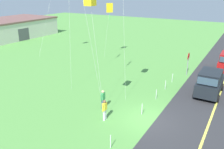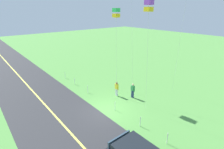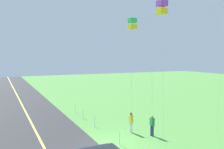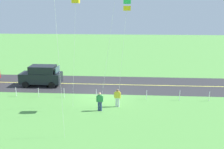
{
  "view_description": "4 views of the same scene",
  "coord_description": "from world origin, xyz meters",
  "px_view_note": "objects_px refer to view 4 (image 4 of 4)",
  "views": [
    {
      "loc": [
        -14.55,
        -5.43,
        9.13
      ],
      "look_at": [
        -0.13,
        2.97,
        3.05
      ],
      "focal_mm": 38.13,
      "sensor_mm": 36.0,
      "label": 1
    },
    {
      "loc": [
        10.99,
        -8.42,
        8.86
      ],
      "look_at": [
        -1.59,
        2.09,
        2.63
      ],
      "focal_mm": 27.56,
      "sensor_mm": 36.0,
      "label": 2
    },
    {
      "loc": [
        14.96,
        -6.63,
        6.04
      ],
      "look_at": [
        -1.67,
        1.15,
        4.61
      ],
      "focal_mm": 39.57,
      "sensor_mm": 36.0,
      "label": 3
    },
    {
      "loc": [
        -2.64,
        24.2,
        8.37
      ],
      "look_at": [
        -1.01,
        1.23,
        2.49
      ],
      "focal_mm": 42.3,
      "sensor_mm": 36.0,
      "label": 4
    }
  ],
  "objects_px": {
    "person_adult_near": "(117,97)",
    "kite_red_low": "(127,5)",
    "car_suv_foreground": "(42,75)",
    "person_adult_companion": "(100,101)"
  },
  "relations": [
    {
      "from": "person_adult_companion",
      "to": "kite_red_low",
      "type": "height_order",
      "value": "kite_red_low"
    },
    {
      "from": "person_adult_companion",
      "to": "person_adult_near",
      "type": "bearing_deg",
      "value": -78.89
    },
    {
      "from": "kite_red_low",
      "to": "person_adult_near",
      "type": "bearing_deg",
      "value": -33.68
    },
    {
      "from": "car_suv_foreground",
      "to": "person_adult_companion",
      "type": "bearing_deg",
      "value": 136.49
    },
    {
      "from": "person_adult_near",
      "to": "person_adult_companion",
      "type": "distance_m",
      "value": 1.74
    },
    {
      "from": "person_adult_companion",
      "to": "kite_red_low",
      "type": "xyz_separation_m",
      "value": [
        -2.14,
        -0.54,
        7.66
      ]
    },
    {
      "from": "person_adult_near",
      "to": "kite_red_low",
      "type": "height_order",
      "value": "kite_red_low"
    },
    {
      "from": "car_suv_foreground",
      "to": "kite_red_low",
      "type": "relative_size",
      "value": 0.49
    },
    {
      "from": "person_adult_near",
      "to": "person_adult_companion",
      "type": "relative_size",
      "value": 1.0
    },
    {
      "from": "car_suv_foreground",
      "to": "person_adult_near",
      "type": "distance_m",
      "value": 10.39
    }
  ]
}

